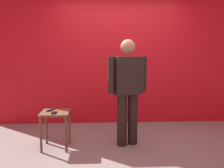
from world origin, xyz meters
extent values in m
plane|color=gray|center=(0.00, 0.00, 0.00)|extent=(12.00, 12.00, 0.00)
cube|color=red|center=(0.00, 1.56, 1.53)|extent=(5.14, 0.12, 3.06)
cylinder|color=black|center=(-0.06, 0.23, 0.40)|extent=(0.19, 0.19, 0.81)
cylinder|color=black|center=(0.11, 0.30, 0.40)|extent=(0.19, 0.19, 0.81)
cube|color=black|center=(0.02, 0.27, 1.09)|extent=(0.49, 0.35, 0.57)
cube|color=silver|center=(-0.01, 0.37, 1.12)|extent=(0.12, 0.05, 0.48)
cube|color=#B2333D|center=(-0.01, 0.38, 1.11)|extent=(0.04, 0.02, 0.44)
cylinder|color=black|center=(-0.23, 0.18, 1.11)|extent=(0.14, 0.14, 0.54)
cylinder|color=black|center=(0.28, 0.35, 1.11)|extent=(0.14, 0.14, 0.54)
sphere|color=#A87A5B|center=(0.02, 0.27, 1.53)|extent=(0.22, 0.22, 0.22)
cube|color=brown|center=(-1.07, 0.18, 0.54)|extent=(0.42, 0.42, 0.03)
cylinder|color=brown|center=(-1.25, 0.00, 0.26)|extent=(0.04, 0.04, 0.53)
cylinder|color=brown|center=(-0.89, 0.00, 0.26)|extent=(0.04, 0.04, 0.53)
cylinder|color=brown|center=(-1.25, 0.36, 0.26)|extent=(0.04, 0.04, 0.53)
cylinder|color=brown|center=(-0.89, 0.36, 0.26)|extent=(0.04, 0.04, 0.53)
cube|color=black|center=(-1.07, 0.09, 0.56)|extent=(0.07, 0.15, 0.01)
cube|color=black|center=(-1.15, 0.27, 0.57)|extent=(0.11, 0.17, 0.02)
camera|label=1|loc=(-0.39, -3.42, 1.43)|focal=39.19mm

